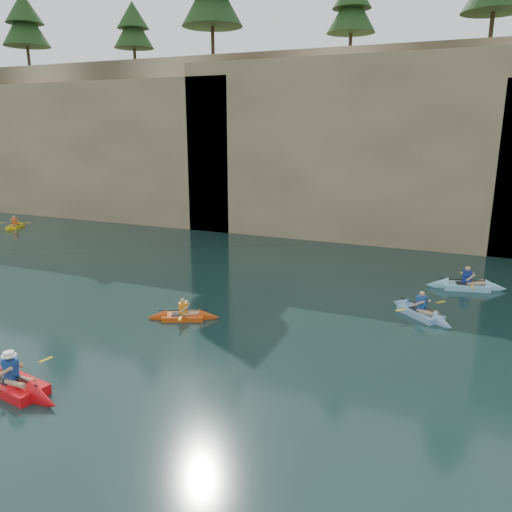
% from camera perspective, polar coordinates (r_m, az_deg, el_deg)
% --- Properties ---
extents(ground, '(160.00, 160.00, 0.00)m').
position_cam_1_polar(ground, '(13.36, -17.21, -17.98)').
color(ground, black).
rests_on(ground, ground).
extents(cliff, '(70.00, 16.00, 12.00)m').
position_cam_1_polar(cliff, '(39.15, 11.99, 12.81)').
color(cliff, tan).
rests_on(cliff, ground).
extents(cliff_slab_west, '(26.00, 2.40, 10.56)m').
position_cam_1_polar(cliff_slab_west, '(41.55, -19.17, 11.42)').
color(cliff_slab_west, tan).
rests_on(cliff_slab_west, ground).
extents(cliff_slab_center, '(24.00, 2.40, 11.40)m').
position_cam_1_polar(cliff_slab_center, '(31.52, 12.90, 11.84)').
color(cliff_slab_center, tan).
rests_on(cliff_slab_center, ground).
extents(sea_cave_west, '(4.50, 1.00, 4.00)m').
position_cam_1_polar(sea_cave_west, '(40.04, -17.24, 6.75)').
color(sea_cave_west, black).
rests_on(sea_cave_west, ground).
extents(sea_cave_center, '(3.50, 1.00, 3.20)m').
position_cam_1_polar(sea_cave_center, '(32.95, 1.94, 5.12)').
color(sea_cave_center, black).
rests_on(sea_cave_center, ground).
extents(sea_cave_east, '(5.00, 1.00, 4.50)m').
position_cam_1_polar(sea_cave_east, '(30.81, 27.11, 4.07)').
color(sea_cave_east, black).
rests_on(sea_cave_east, ground).
extents(main_kayaker, '(3.88, 2.53, 1.41)m').
position_cam_1_polar(main_kayaker, '(15.65, -26.05, -13.00)').
color(main_kayaker, red).
rests_on(main_kayaker, ground).
extents(kayaker_orange, '(2.73, 1.93, 1.03)m').
position_cam_1_polar(kayaker_orange, '(19.07, -8.31, -6.81)').
color(kayaker_orange, '#D7440D').
rests_on(kayaker_orange, ground).
extents(kayaker_ltblue_near, '(2.85, 2.64, 1.24)m').
position_cam_1_polar(kayaker_ltblue_near, '(20.16, 18.29, -6.14)').
color(kayaker_ltblue_near, '#7DA5D1').
rests_on(kayaker_ltblue_near, ground).
extents(kayaker_yellow, '(2.07, 2.79, 1.13)m').
position_cam_1_polar(kayaker_yellow, '(39.43, -25.81, 3.09)').
color(kayaker_yellow, yellow).
rests_on(kayaker_yellow, ground).
extents(kayaker_ltblue_mid, '(3.51, 2.51, 1.31)m').
position_cam_1_polar(kayaker_ltblue_mid, '(24.13, 22.87, -3.14)').
color(kayaker_ltblue_mid, '#83C5DC').
rests_on(kayaker_ltblue_mid, ground).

